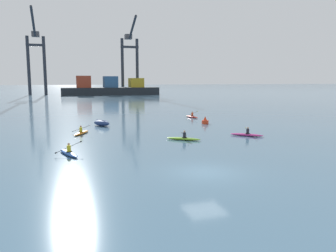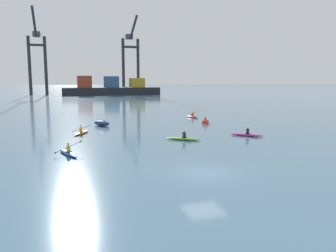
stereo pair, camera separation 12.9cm
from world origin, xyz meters
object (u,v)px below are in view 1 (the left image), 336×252
at_px(container_barge, 110,88).
at_px(kayak_lime, 184,138).
at_px(kayak_blue, 69,153).
at_px(gantry_crane_west_mid, 130,56).
at_px(capsized_dinghy, 102,123).
at_px(kayak_magenta, 247,134).
at_px(kayak_orange, 81,133).
at_px(channel_buoy, 205,121).
at_px(kayak_red, 192,116).
at_px(gantry_crane_west, 36,54).

distance_m(container_barge, kayak_lime, 101.51).
bearing_deg(kayak_blue, gantry_crane_west_mid, 76.68).
relative_size(capsized_dinghy, kayak_magenta, 0.94).
relative_size(gantry_crane_west_mid, kayak_blue, 8.73).
height_order(capsized_dinghy, kayak_orange, kayak_orange).
xyz_separation_m(capsized_dinghy, kayak_magenta, (13.48, -12.26, -0.18)).
distance_m(channel_buoy, kayak_blue, 22.36).
distance_m(capsized_dinghy, kayak_lime, 14.06).
height_order(kayak_magenta, kayak_orange, kayak_magenta).
bearing_deg(channel_buoy, kayak_lime, -123.14).
xyz_separation_m(capsized_dinghy, kayak_lime, (6.45, -12.49, -0.18)).
xyz_separation_m(container_barge, gantry_crane_west_mid, (9.39, 6.92, 13.07)).
relative_size(capsized_dinghy, kayak_red, 0.80).
bearing_deg(kayak_blue, container_barge, 80.76).
bearing_deg(kayak_lime, gantry_crane_west_mid, 81.73).
relative_size(kayak_magenta, kayak_lime, 0.95).
bearing_deg(kayak_blue, kayak_orange, 81.77).
bearing_deg(kayak_lime, kayak_orange, 144.44).
xyz_separation_m(channel_buoy, kayak_magenta, (0.15, -10.31, -0.19)).
distance_m(channel_buoy, kayak_red, 7.35).
bearing_deg(gantry_crane_west_mid, gantry_crane_west, 176.42).
bearing_deg(channel_buoy, gantry_crane_west_mid, 84.82).
distance_m(container_barge, kayak_red, 83.50).
height_order(container_barge, gantry_crane_west, gantry_crane_west).
bearing_deg(kayak_red, gantry_crane_west, 107.10).
distance_m(kayak_red, kayak_orange, 20.46).
bearing_deg(channel_buoy, kayak_magenta, -89.18).
relative_size(gantry_crane_west, gantry_crane_west_mid, 1.06).
xyz_separation_m(channel_buoy, kayak_red, (0.99, 7.29, -0.19)).
height_order(kayak_magenta, kayak_blue, kayak_magenta).
bearing_deg(kayak_orange, kayak_magenta, -21.39).
xyz_separation_m(capsized_dinghy, kayak_orange, (-2.78, -5.89, -0.18)).
xyz_separation_m(gantry_crane_west_mid, kayak_magenta, (-8.70, -107.98, -15.38)).
bearing_deg(container_barge, capsized_dinghy, -98.20).
distance_m(kayak_lime, kayak_orange, 11.35).
distance_m(container_barge, kayak_blue, 106.01).
bearing_deg(capsized_dinghy, kayak_lime, -62.69).
xyz_separation_m(gantry_crane_west_mid, channel_buoy, (-8.85, -97.67, -15.20)).
bearing_deg(kayak_red, capsized_dinghy, -159.57).
relative_size(gantry_crane_west, capsized_dinghy, 11.42).
bearing_deg(kayak_magenta, channel_buoy, 90.82).
bearing_deg(capsized_dinghy, kayak_magenta, -42.29).
bearing_deg(gantry_crane_west, kayak_blue, -84.99).
bearing_deg(kayak_orange, kayak_red, 33.29).
xyz_separation_m(container_barge, channel_buoy, (0.54, -90.74, -2.13)).
relative_size(channel_buoy, kayak_blue, 0.29).
xyz_separation_m(gantry_crane_west_mid, capsized_dinghy, (-22.19, -95.72, -15.21)).
relative_size(channel_buoy, kayak_lime, 0.32).
relative_size(capsized_dinghy, kayak_lime, 0.89).
bearing_deg(gantry_crane_west_mid, capsized_dinghy, -103.05).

